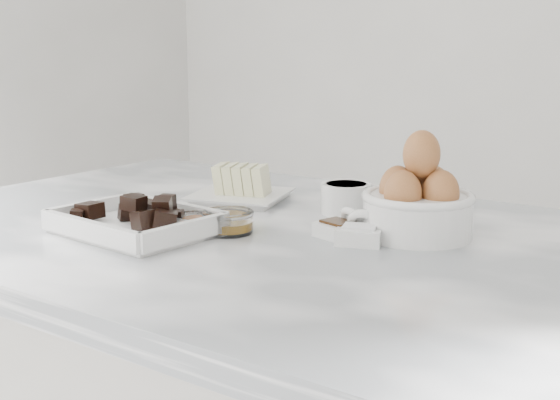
% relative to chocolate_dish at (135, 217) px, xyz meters
% --- Properties ---
extents(marble_slab, '(1.20, 0.80, 0.04)m').
position_rel_chocolate_dish_xyz_m(marble_slab, '(0.12, 0.14, -0.04)').
color(marble_slab, white).
rests_on(marble_slab, cabinet).
extents(chocolate_dish, '(0.24, 0.19, 0.06)m').
position_rel_chocolate_dish_xyz_m(chocolate_dish, '(0.00, 0.00, 0.00)').
color(chocolate_dish, white).
rests_on(chocolate_dish, marble_slab).
extents(butter_plate, '(0.20, 0.20, 0.06)m').
position_rel_chocolate_dish_xyz_m(butter_plate, '(-0.02, 0.27, -0.00)').
color(butter_plate, white).
rests_on(butter_plate, marble_slab).
extents(sugar_ramekin, '(0.08, 0.08, 0.05)m').
position_rel_chocolate_dish_xyz_m(sugar_ramekin, '(0.18, 0.30, 0.00)').
color(sugar_ramekin, white).
rests_on(sugar_ramekin, marble_slab).
extents(egg_bowl, '(0.16, 0.16, 0.16)m').
position_rel_chocolate_dish_xyz_m(egg_bowl, '(0.34, 0.23, 0.03)').
color(egg_bowl, white).
rests_on(egg_bowl, marble_slab).
extents(honey_bowl, '(0.08, 0.08, 0.03)m').
position_rel_chocolate_dish_xyz_m(honey_bowl, '(0.11, 0.08, -0.01)').
color(honey_bowl, white).
rests_on(honey_bowl, marble_slab).
extents(zest_bowl, '(0.07, 0.07, 0.03)m').
position_rel_chocolate_dish_xyz_m(zest_bowl, '(0.08, 0.05, -0.01)').
color(zest_bowl, white).
rests_on(zest_bowl, marble_slab).
extents(vanilla_spoon, '(0.07, 0.08, 0.04)m').
position_rel_chocolate_dish_xyz_m(vanilla_spoon, '(0.26, 0.16, -0.01)').
color(vanilla_spoon, white).
rests_on(vanilla_spoon, marble_slab).
extents(salt_spoon, '(0.08, 0.09, 0.05)m').
position_rel_chocolate_dish_xyz_m(salt_spoon, '(0.29, 0.15, -0.01)').
color(salt_spoon, white).
rests_on(salt_spoon, marble_slab).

